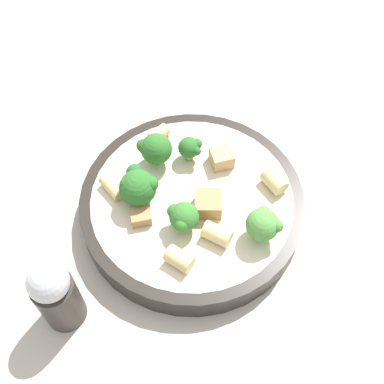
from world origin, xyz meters
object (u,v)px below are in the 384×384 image
Objects in this scene: pasta_bowl at (192,204)px; broccoli_floret_0 at (138,184)px; broccoli_floret_3 at (264,224)px; rigatoni_3 at (274,181)px; broccoli_floret_1 at (183,217)px; rigatoni_1 at (159,134)px; pepper_shaker at (56,295)px; broccoli_floret_4 at (155,149)px; chicken_chunk_1 at (208,204)px; chicken_chunk_2 at (141,217)px; chicken_chunk_0 at (222,158)px; rigatoni_4 at (179,259)px; rigatoni_2 at (217,234)px; rigatoni_0 at (113,187)px; broccoli_floret_2 at (192,147)px.

broccoli_floret_0 reaches higher than pasta_bowl.
broccoli_floret_0 is 1.09× the size of broccoli_floret_3.
pasta_bowl is at bearing 95.80° from rigatoni_3.
pasta_bowl is at bearing -17.29° from broccoli_floret_1.
rigatoni_1 is 0.24× the size of pepper_shaker.
broccoli_floret_3 is at bearing -114.12° from broccoli_floret_0.
chicken_chunk_1 is (-0.06, -0.05, -0.01)m from broccoli_floret_4.
rigatoni_3 is at bearing -76.62° from chicken_chunk_2.
broccoli_floret_3 is 0.10m from chicken_chunk_0.
rigatoni_3 reaches higher than chicken_chunk_2.
rigatoni_3 and chicken_chunk_1 have the same top height.
pasta_bowl is at bearing -12.60° from rigatoni_4.
chicken_chunk_1 is at bearing -105.48° from broccoli_floret_0.
chicken_chunk_1 is 0.29× the size of pepper_shaker.
broccoli_floret_4 is at bearing 30.39° from rigatoni_2.
broccoli_floret_0 is 0.07m from chicken_chunk_1.
broccoli_floret_1 is 0.86× the size of broccoli_floret_4.
rigatoni_0 is 1.47× the size of chicken_chunk_2.
broccoli_floret_2 is at bearing -39.52° from pepper_shaker.
broccoli_floret_0 is at bearing 65.88° from broccoli_floret_3.
pasta_bowl is at bearing 176.50° from broccoli_floret_2.
broccoli_floret_4 is 1.52× the size of rigatoni_3.
rigatoni_0 is at bearing 67.02° from broccoli_floret_3.
rigatoni_4 reaches higher than chicken_chunk_2.
rigatoni_2 is at bearing 131.82° from rigatoni_3.
chicken_chunk_1 reaches higher than rigatoni_1.
broccoli_floret_3 is at bearing -126.95° from pasta_bowl.
broccoli_floret_1 reaches higher than rigatoni_3.
rigatoni_4 is at bearing -154.45° from broccoli_floret_0.
rigatoni_4 is at bearing -143.17° from rigatoni_0.
broccoli_floret_2 is (0.05, -0.00, 0.03)m from pasta_bowl.
rigatoni_0 is 1.29× the size of rigatoni_1.
pepper_shaker is (-0.12, 0.04, 0.01)m from rigatoni_0.
broccoli_floret_0 is at bearing 2.41° from chicken_chunk_2.
broccoli_floret_0 reaches higher than rigatoni_1.
broccoli_floret_4 is 0.06m from rigatoni_0.
chicken_chunk_0 is at bearing -66.44° from broccoli_floret_0.
rigatoni_0 is 0.32× the size of pepper_shaker.
rigatoni_2 is 1.07× the size of rigatoni_3.
chicken_chunk_0 is (0.09, 0.03, -0.01)m from broccoli_floret_3.
broccoli_floret_4 is at bearing 36.74° from pasta_bowl.
rigatoni_0 is at bearing 127.98° from broccoli_floret_4.
broccoli_floret_3 is 0.05m from rigatoni_2.
pepper_shaker is at bearing 137.48° from chicken_chunk_2.
rigatoni_1 is at bearing 26.01° from chicken_chunk_1.
rigatoni_1 is 0.11m from chicken_chunk_1.
rigatoni_2 is 0.03m from chicken_chunk_1.
broccoli_floret_0 reaches higher than broccoli_floret_3.
pasta_bowl is 0.05m from broccoli_floret_1.
broccoli_floret_4 is (0.08, 0.03, 0.00)m from broccoli_floret_1.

